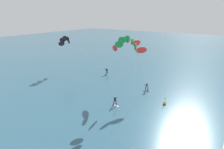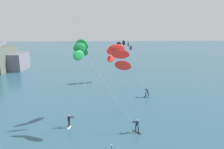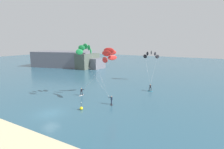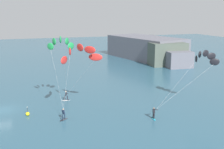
{
  "view_description": "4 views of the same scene",
  "coord_description": "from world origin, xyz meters",
  "px_view_note": "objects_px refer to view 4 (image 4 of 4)",
  "views": [
    {
      "loc": [
        -23.72,
        -4.79,
        14.28
      ],
      "look_at": [
        2.34,
        13.5,
        3.6
      ],
      "focal_mm": 29.42,
      "sensor_mm": 36.0,
      "label": 1
    },
    {
      "loc": [
        2.85,
        -15.63,
        13.43
      ],
      "look_at": [
        3.96,
        13.35,
        6.04
      ],
      "focal_mm": 35.35,
      "sensor_mm": 36.0,
      "label": 2
    },
    {
      "loc": [
        22.16,
        -18.52,
        11.58
      ],
      "look_at": [
        3.91,
        13.8,
        4.56
      ],
      "focal_mm": 28.14,
      "sensor_mm": 36.0,
      "label": 3
    },
    {
      "loc": [
        42.73,
        3.84,
        14.74
      ],
      "look_at": [
        6.74,
        15.64,
        6.02
      ],
      "focal_mm": 43.44,
      "sensor_mm": 36.0,
      "label": 4
    }
  ],
  "objects_px": {
    "kitesurfer_mid_water": "(203,59)",
    "kitesurfer_far_out": "(80,55)",
    "marker_buoy": "(28,114)",
    "kitesurfer_nearshore": "(61,46)"
  },
  "relations": [
    {
      "from": "kitesurfer_nearshore",
      "to": "marker_buoy",
      "type": "distance_m",
      "value": 11.22
    },
    {
      "from": "kitesurfer_nearshore",
      "to": "kitesurfer_far_out",
      "type": "xyz_separation_m",
      "value": [
        3.57,
        2.2,
        -0.9
      ]
    },
    {
      "from": "kitesurfer_far_out",
      "to": "kitesurfer_nearshore",
      "type": "bearing_deg",
      "value": -148.34
    },
    {
      "from": "kitesurfer_mid_water",
      "to": "kitesurfer_far_out",
      "type": "xyz_separation_m",
      "value": [
        -2.99,
        -19.08,
        1.2
      ]
    },
    {
      "from": "kitesurfer_mid_water",
      "to": "marker_buoy",
      "type": "relative_size",
      "value": 8.68
    },
    {
      "from": "kitesurfer_nearshore",
      "to": "marker_buoy",
      "type": "height_order",
      "value": "kitesurfer_nearshore"
    },
    {
      "from": "kitesurfer_mid_water",
      "to": "marker_buoy",
      "type": "xyz_separation_m",
      "value": [
        -3.72,
        -26.87,
        -7.2
      ]
    },
    {
      "from": "kitesurfer_nearshore",
      "to": "kitesurfer_far_out",
      "type": "height_order",
      "value": "kitesurfer_nearshore"
    },
    {
      "from": "kitesurfer_mid_water",
      "to": "kitesurfer_far_out",
      "type": "height_order",
      "value": "kitesurfer_far_out"
    },
    {
      "from": "marker_buoy",
      "to": "kitesurfer_far_out",
      "type": "bearing_deg",
      "value": 84.65
    }
  ]
}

